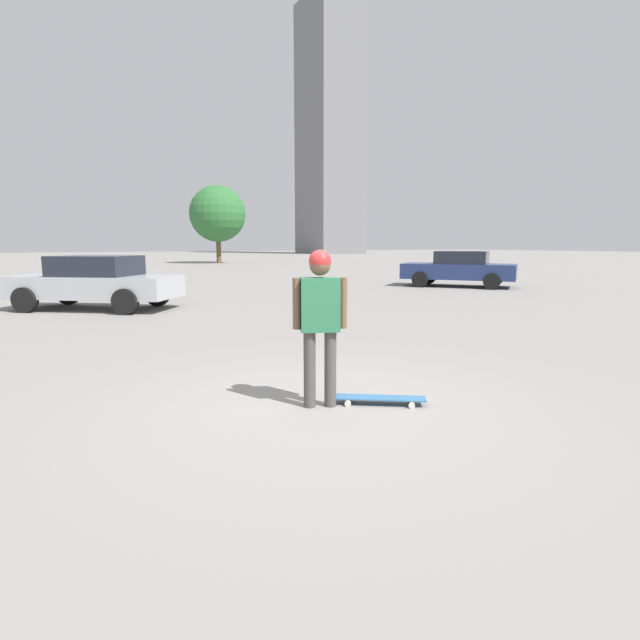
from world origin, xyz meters
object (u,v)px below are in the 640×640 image
skateboard (379,398)px  person (320,312)px  car_parked_far (459,268)px  car_parked_near (94,282)px

skateboard → person: bearing=11.5°
person → car_parked_far: bearing=63.1°
person → car_parked_near: bearing=120.2°
car_parked_near → car_parked_far: (-0.68, 13.51, 0.01)m
person → car_parked_near: person is taller
person → car_parked_near: size_ratio=0.37×
person → skateboard: 1.15m
car_parked_far → person: bearing=92.5°
skateboard → car_parked_far: car_parked_far is taller
car_parked_near → car_parked_far: car_parked_far is taller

